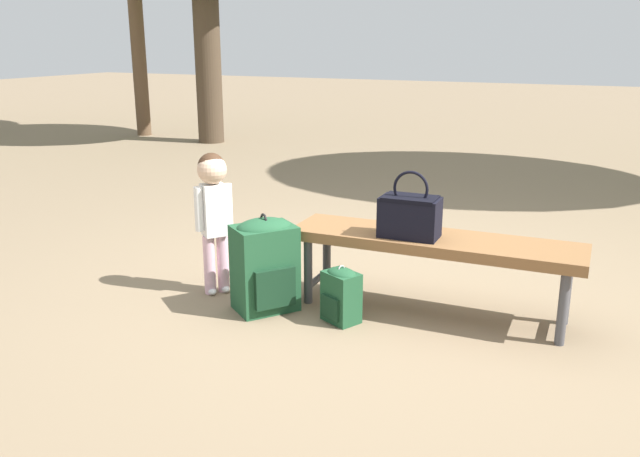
{
  "coord_description": "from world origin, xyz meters",
  "views": [
    {
      "loc": [
        -1.21,
        3.45,
        1.5
      ],
      "look_at": [
        0.32,
        0.14,
        0.45
      ],
      "focal_mm": 37.34,
      "sensor_mm": 36.0,
      "label": 1
    }
  ],
  "objects_px": {
    "backpack_large": "(265,262)",
    "backpack_small": "(341,294)",
    "child_standing": "(213,201)",
    "park_bench": "(434,246)",
    "handbag": "(410,215)"
  },
  "relations": [
    {
      "from": "child_standing",
      "to": "backpack_small",
      "type": "distance_m",
      "value": 0.96
    },
    {
      "from": "backpack_large",
      "to": "park_bench",
      "type": "bearing_deg",
      "value": -158.48
    },
    {
      "from": "handbag",
      "to": "backpack_large",
      "type": "relative_size",
      "value": 0.65
    },
    {
      "from": "park_bench",
      "to": "child_standing",
      "type": "distance_m",
      "value": 1.31
    },
    {
      "from": "park_bench",
      "to": "handbag",
      "type": "xyz_separation_m",
      "value": [
        0.13,
        0.06,
        0.18
      ]
    },
    {
      "from": "child_standing",
      "to": "backpack_large",
      "type": "relative_size",
      "value": 1.51
    },
    {
      "from": "backpack_large",
      "to": "backpack_small",
      "type": "height_order",
      "value": "backpack_large"
    },
    {
      "from": "park_bench",
      "to": "handbag",
      "type": "distance_m",
      "value": 0.23
    },
    {
      "from": "child_standing",
      "to": "handbag",
      "type": "bearing_deg",
      "value": -171.39
    },
    {
      "from": "child_standing",
      "to": "backpack_small",
      "type": "relative_size",
      "value": 2.65
    },
    {
      "from": "child_standing",
      "to": "backpack_small",
      "type": "bearing_deg",
      "value": 174.33
    },
    {
      "from": "handbag",
      "to": "backpack_small",
      "type": "distance_m",
      "value": 0.57
    },
    {
      "from": "handbag",
      "to": "child_standing",
      "type": "height_order",
      "value": "child_standing"
    },
    {
      "from": "backpack_large",
      "to": "backpack_small",
      "type": "xyz_separation_m",
      "value": [
        -0.46,
        -0.02,
        -0.12
      ]
    },
    {
      "from": "child_standing",
      "to": "backpack_large",
      "type": "height_order",
      "value": "child_standing"
    }
  ]
}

